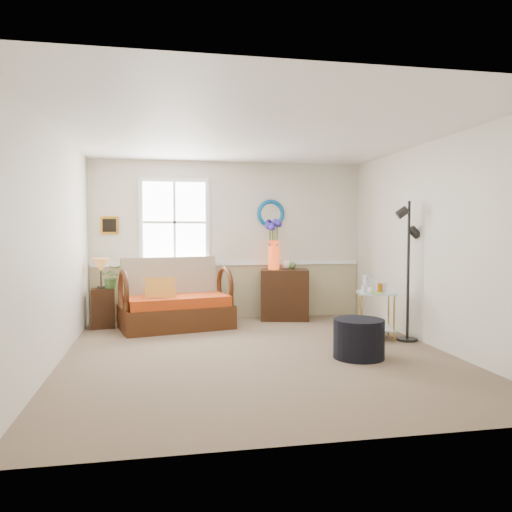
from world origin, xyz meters
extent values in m
cube|color=#82654C|center=(0.00, 0.00, 0.00)|extent=(4.50, 5.00, 0.01)
cube|color=white|center=(0.00, 0.00, 2.60)|extent=(4.50, 5.00, 0.01)
cube|color=beige|center=(0.00, 2.50, 1.30)|extent=(4.50, 0.01, 2.60)
cube|color=beige|center=(0.00, -2.50, 1.30)|extent=(4.50, 0.01, 2.60)
cube|color=beige|center=(-2.25, 0.00, 1.30)|extent=(0.01, 5.00, 2.60)
cube|color=beige|center=(2.25, 0.00, 1.30)|extent=(0.01, 5.00, 2.60)
cube|color=tan|center=(0.00, 2.48, 0.45)|extent=(4.46, 0.02, 0.90)
cube|color=white|center=(0.00, 2.47, 0.92)|extent=(4.46, 0.04, 0.06)
cube|color=orange|center=(-1.92, 2.48, 1.55)|extent=(0.28, 0.03, 0.28)
torus|color=#0B78A3|center=(0.70, 2.48, 1.75)|extent=(0.47, 0.07, 0.47)
imported|color=#40662D|center=(-1.86, 2.06, 0.73)|extent=(0.34, 0.37, 0.27)
cylinder|color=black|center=(1.11, -0.37, 0.23)|extent=(0.73, 0.73, 0.45)
camera|label=1|loc=(-1.12, -5.73, 1.48)|focal=35.00mm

